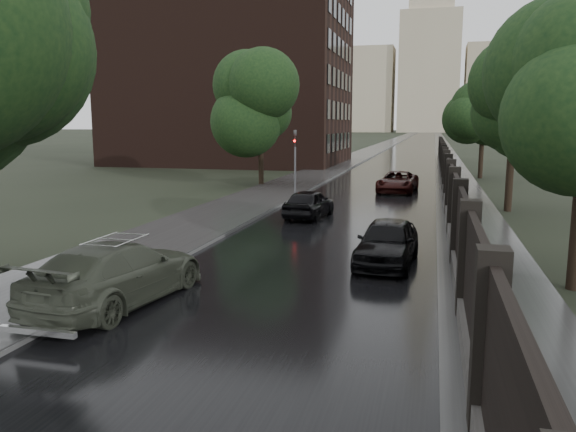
% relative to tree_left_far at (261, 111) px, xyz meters
% --- Properties ---
extents(ground, '(800.00, 800.00, 0.00)m').
position_rel_tree_left_far_xyz_m(ground, '(8.00, -30.00, -5.24)').
color(ground, black).
rests_on(ground, ground).
extents(road, '(8.00, 420.00, 0.02)m').
position_rel_tree_left_far_xyz_m(road, '(8.00, 160.00, -5.23)').
color(road, black).
rests_on(road, ground).
extents(sidewalk_left, '(4.00, 420.00, 0.16)m').
position_rel_tree_left_far_xyz_m(sidewalk_left, '(2.00, 160.00, -5.16)').
color(sidewalk_left, '#2D2D2D').
rests_on(sidewalk_left, ground).
extents(verge_right, '(3.00, 420.00, 0.08)m').
position_rel_tree_left_far_xyz_m(verge_right, '(13.50, 160.00, -5.20)').
color(verge_right, '#2D2D2D').
rests_on(verge_right, ground).
extents(fence_right, '(0.45, 75.72, 2.70)m').
position_rel_tree_left_far_xyz_m(fence_right, '(12.60, 2.01, -4.23)').
color(fence_right, '#383533').
rests_on(fence_right, ground).
extents(tree_left_far, '(4.25, 4.25, 7.39)m').
position_rel_tree_left_far_xyz_m(tree_left_far, '(0.00, 0.00, 0.00)').
color(tree_left_far, black).
rests_on(tree_left_far, ground).
extents(tree_right_b, '(4.08, 4.08, 7.01)m').
position_rel_tree_left_far_xyz_m(tree_right_b, '(15.50, -8.00, -0.29)').
color(tree_right_b, black).
rests_on(tree_right_b, ground).
extents(tree_right_c, '(4.08, 4.08, 7.01)m').
position_rel_tree_left_far_xyz_m(tree_right_c, '(15.50, 10.00, -0.29)').
color(tree_right_c, black).
rests_on(tree_right_c, ground).
extents(traffic_light, '(0.16, 0.32, 4.00)m').
position_rel_tree_left_far_xyz_m(traffic_light, '(3.70, -5.01, -2.84)').
color(traffic_light, '#59595E').
rests_on(traffic_light, ground).
extents(brick_building, '(24.00, 18.00, 20.00)m').
position_rel_tree_left_far_xyz_m(brick_building, '(-10.00, 22.00, 4.76)').
color(brick_building, black).
rests_on(brick_building, ground).
extents(stalinist_tower, '(92.00, 30.00, 159.00)m').
position_rel_tree_left_far_xyz_m(stalinist_tower, '(8.00, 270.00, 33.14)').
color(stalinist_tower, tan).
rests_on(stalinist_tower, ground).
extents(volga_sedan, '(2.74, 5.56, 1.56)m').
position_rel_tree_left_far_xyz_m(volga_sedan, '(4.40, -26.10, -4.46)').
color(volga_sedan, '#3D4235').
rests_on(volga_sedan, ground).
extents(hatchback_left, '(1.98, 4.12, 1.36)m').
position_rel_tree_left_far_xyz_m(hatchback_left, '(6.20, -12.45, -4.56)').
color(hatchback_left, black).
rests_on(hatchback_left, ground).
extents(car_right_near, '(1.96, 4.32, 1.44)m').
position_rel_tree_left_far_xyz_m(car_right_near, '(10.47, -20.52, -4.52)').
color(car_right_near, black).
rests_on(car_right_near, ground).
extents(car_right_far, '(2.63, 5.03, 1.35)m').
position_rel_tree_left_far_xyz_m(car_right_far, '(9.60, -1.32, -4.57)').
color(car_right_far, black).
rests_on(car_right_far, ground).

